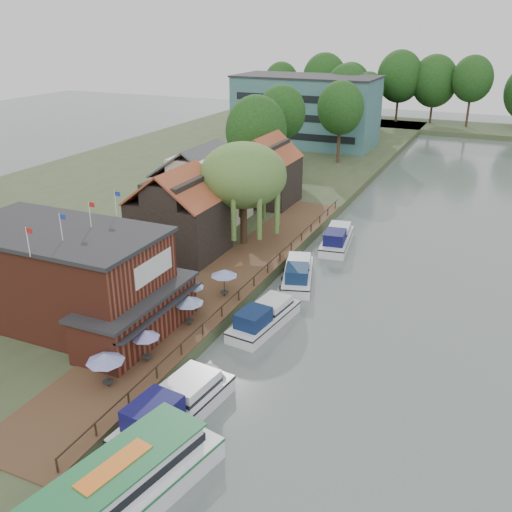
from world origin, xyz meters
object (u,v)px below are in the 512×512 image
at_px(cruiser_0, 175,403).
at_px(tour_boat, 106,498).
at_px(cruiser_3, 337,236).
at_px(cottage_c, 266,170).
at_px(pub, 83,280).
at_px(umbrella_0, 107,370).
at_px(hotel_block, 306,110).
at_px(swan, 120,470).
at_px(cottage_a, 179,212).
at_px(cruiser_2, 298,271).
at_px(umbrella_2, 189,311).
at_px(umbrella_4, 224,283).
at_px(umbrella_1, 146,346).
at_px(willow, 243,195).
at_px(cruiser_1, 264,315).
at_px(umbrella_3, 192,295).

height_order(cruiser_0, tour_boat, tour_boat).
bearing_deg(tour_boat, cruiser_3, 102.52).
bearing_deg(cottage_c, tour_boat, -75.63).
relative_size(pub, cottage_c, 2.35).
bearing_deg(umbrella_0, hotel_block, 100.62).
bearing_deg(pub, cruiser_3, 65.51).
bearing_deg(swan, umbrella_0, 132.20).
distance_m(cottage_a, cruiser_3, 17.13).
bearing_deg(cruiser_0, cruiser_2, 96.89).
bearing_deg(cruiser_3, pub, -122.43).
xyz_separation_m(umbrella_2, umbrella_4, (0.16, 5.45, 0.00)).
xyz_separation_m(umbrella_1, cruiser_0, (4.18, -3.30, -1.05)).
xyz_separation_m(hotel_block, cottage_c, (8.00, -37.00, -1.90)).
height_order(pub, hotel_block, hotel_block).
distance_m(cottage_a, cruiser_2, 12.75).
distance_m(cottage_a, cottage_c, 19.03).
distance_m(umbrella_2, cruiser_0, 9.70).
bearing_deg(willow, hotel_block, 102.71).
bearing_deg(pub, umbrella_2, 21.55).
bearing_deg(cottage_a, umbrella_1, -65.51).
height_order(cottage_a, tour_boat, cottage_a).
bearing_deg(cruiser_1, swan, -85.34).
relative_size(hotel_block, cottage_c, 2.99).
distance_m(cottage_c, umbrella_2, 32.13).
relative_size(cottage_c, cruiser_1, 0.95).
xyz_separation_m(cottage_c, tour_boat, (12.20, -47.62, -3.78)).
relative_size(umbrella_0, swan, 5.43).
xyz_separation_m(umbrella_1, tour_boat, (5.18, -11.01, -0.82)).
height_order(umbrella_0, tour_boat, umbrella_0).
xyz_separation_m(umbrella_4, tour_boat, (4.93, -21.88, -0.82)).
xyz_separation_m(umbrella_1, swan, (3.79, -8.22, -2.07)).
height_order(willow, cruiser_1, willow).
bearing_deg(cruiser_1, umbrella_0, -104.97).
xyz_separation_m(umbrella_1, umbrella_2, (0.08, 5.42, 0.00)).
height_order(cottage_a, umbrella_4, cottage_a).
height_order(hotel_block, willow, hotel_block).
height_order(umbrella_0, cruiser_0, umbrella_0).
xyz_separation_m(umbrella_4, cruiser_1, (4.28, -1.60, -1.22)).
distance_m(umbrella_2, cruiser_2, 13.48).
distance_m(pub, umbrella_3, 8.27).
height_order(umbrella_0, cruiser_3, umbrella_0).
xyz_separation_m(umbrella_0, cruiser_3, (5.28, 31.71, -1.17)).
height_order(umbrella_1, umbrella_3, same).
xyz_separation_m(cruiser_0, cruiser_2, (-0.18, 21.56, -0.16)).
height_order(umbrella_2, cruiser_3, umbrella_2).
height_order(hotel_block, cottage_c, hotel_block).
bearing_deg(umbrella_2, cottage_a, 123.61).
distance_m(cottage_c, umbrella_1, 37.40).
relative_size(cruiser_0, tour_boat, 0.75).
distance_m(umbrella_4, cruiser_3, 18.06).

